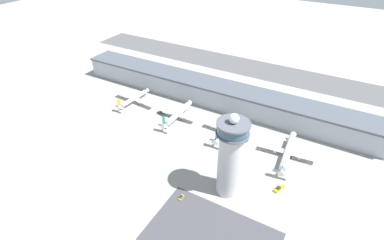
# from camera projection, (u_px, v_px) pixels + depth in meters

# --- Properties ---
(ground_plane) EXTENTS (1000.00, 1000.00, 0.00)m
(ground_plane) POSITION_uv_depth(u_px,v_px,m) (172.00, 149.00, 206.31)
(ground_plane) COLOR #9E9B93
(terminal_building) EXTENTS (262.60, 25.00, 18.54)m
(terminal_building) POSITION_uv_depth(u_px,v_px,m) (217.00, 94.00, 251.49)
(terminal_building) COLOR #A3A8B2
(terminal_building) RESTS_ON ground
(runway_strip) EXTENTS (393.90, 44.00, 0.01)m
(runway_strip) POSITION_uv_depth(u_px,v_px,m) (251.00, 68.00, 317.71)
(runway_strip) COLOR #515154
(runway_strip) RESTS_ON ground
(control_tower) EXTENTS (17.62, 17.62, 52.95)m
(control_tower) POSITION_uv_depth(u_px,v_px,m) (230.00, 157.00, 160.56)
(control_tower) COLOR #BCBCC1
(control_tower) RESTS_ON ground
(parking_lot_surface) EXTENTS (64.00, 40.00, 0.01)m
(parking_lot_surface) POSITION_uv_depth(u_px,v_px,m) (211.00, 236.00, 149.33)
(parking_lot_surface) COLOR #424247
(parking_lot_surface) RESTS_ON ground
(airplane_gate_alpha) EXTENTS (40.18, 36.65, 11.81)m
(airplane_gate_alpha) POSITION_uv_depth(u_px,v_px,m) (134.00, 99.00, 254.77)
(airplane_gate_alpha) COLOR white
(airplane_gate_alpha) RESTS_ON ground
(airplane_gate_bravo) EXTENTS (30.37, 40.67, 13.74)m
(airplane_gate_bravo) POSITION_uv_depth(u_px,v_px,m) (177.00, 114.00, 233.85)
(airplane_gate_bravo) COLOR white
(airplane_gate_bravo) RESTS_ON ground
(airplane_gate_charlie) EXTENTS (37.19, 37.43, 14.10)m
(airplane_gate_charlie) POSITION_uv_depth(u_px,v_px,m) (228.00, 129.00, 217.21)
(airplane_gate_charlie) COLOR white
(airplane_gate_charlie) RESTS_ON ground
(airplane_gate_delta) EXTENTS (37.52, 44.58, 13.59)m
(airplane_gate_delta) POSITION_uv_depth(u_px,v_px,m) (288.00, 152.00, 196.64)
(airplane_gate_delta) COLOR white
(airplane_gate_delta) RESTS_ON ground
(service_truck_catering) EXTENTS (5.10, 7.82, 2.66)m
(service_truck_catering) POSITION_uv_depth(u_px,v_px,m) (279.00, 189.00, 174.53)
(service_truck_catering) COLOR black
(service_truck_catering) RESTS_ON ground
(service_truck_fuel) EXTENTS (8.03, 3.74, 2.49)m
(service_truck_fuel) POSITION_uv_depth(u_px,v_px,m) (161.00, 114.00, 241.75)
(service_truck_fuel) COLOR black
(service_truck_fuel) RESTS_ON ground
(car_blue_compact) EXTENTS (1.85, 4.06, 1.47)m
(car_blue_compact) POSITION_uv_depth(u_px,v_px,m) (181.00, 197.00, 169.49)
(car_blue_compact) COLOR black
(car_blue_compact) RESTS_ON ground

